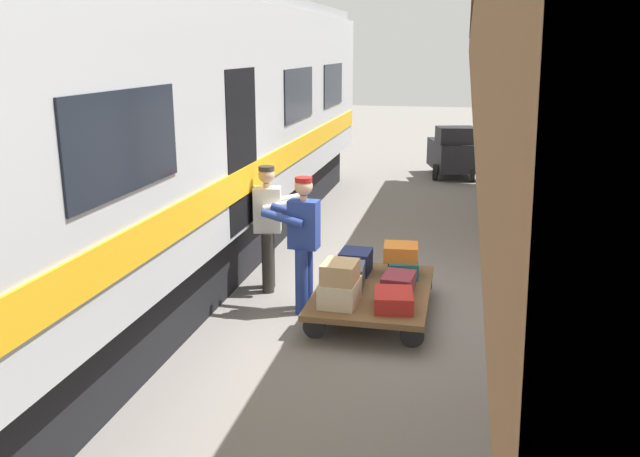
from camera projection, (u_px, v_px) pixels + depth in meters
The scene contains 15 objects.
ground_plane at pixel (404, 308), 8.39m from camera, with size 60.00×60.00×0.00m, color slate.
platform_canopy at pixel (616, 39), 7.08m from camera, with size 3.20×18.08×3.56m.
train_car at pixel (132, 138), 8.57m from camera, with size 3.03×16.72×4.00m.
luggage_cart at pixel (373, 292), 8.12m from camera, with size 1.38×2.05×0.34m.
suitcase_burgundy_valise at pixel (398, 283), 8.01m from camera, with size 0.36×0.49×0.21m, color maroon.
suitcase_navy_fabric at pixel (356, 262), 8.66m from camera, with size 0.39×0.44×0.29m, color navy.
suitcase_cream_canvas at pixel (340, 292), 7.60m from camera, with size 0.41×0.54×0.28m, color beige.
suitcase_teal_softside at pixel (403, 268), 8.55m from camera, with size 0.37×0.49×0.22m, color #1E666B.
suitcase_red_plastic at pixel (393, 300), 7.48m from camera, with size 0.43×0.52×0.19m, color #AD231E.
suitcase_slate_roller at pixel (348, 276), 8.13m from camera, with size 0.38×0.47×0.28m, color #4C515B.
suitcase_tan_vintage at pixel (340, 272), 7.51m from camera, with size 0.38×0.43×0.23m, color tan.
suitcase_orange_carryall at pixel (401, 252), 8.51m from camera, with size 0.43×0.42×0.20m, color #CC6B23.
porter_in_overalls at pixel (302, 240), 8.09m from camera, with size 0.69×0.46×1.70m.
porter_by_door at pixel (269, 224), 8.80m from camera, with size 0.72×0.52×1.70m.
baggage_tug at pixel (455, 152), 16.75m from camera, with size 1.50×1.93×1.30m.
Camera 1 is at (-0.62, 7.87, 3.19)m, focal length 37.14 mm.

